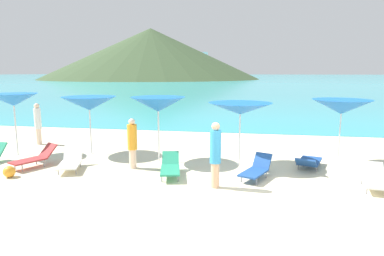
{
  "coord_description": "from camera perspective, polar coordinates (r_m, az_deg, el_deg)",
  "views": [
    {
      "loc": [
        0.14,
        -7.91,
        3.08
      ],
      "look_at": [
        -1.86,
        3.13,
        1.2
      ],
      "focal_mm": 31.35,
      "sensor_mm": 36.0,
      "label": 1
    }
  ],
  "objects": [
    {
      "name": "ground_plane",
      "position": [
        18.2,
        9.66,
        -0.86
      ],
      "size": [
        50.0,
        100.0,
        0.3
      ],
      "primitive_type": "cube",
      "color": "beige"
    },
    {
      "name": "ocean_water",
      "position": [
        236.96,
        10.36,
        8.59
      ],
      "size": [
        650.0,
        440.0,
        0.02
      ],
      "primitive_type": "cube",
      "color": "#2DADBC",
      "rests_on": "ground_plane"
    },
    {
      "name": "headland_hill",
      "position": [
        154.49,
        -7.0,
        12.41
      ],
      "size": [
        96.22,
        96.22,
        22.29
      ],
      "primitive_type": "cone",
      "color": "#384C2D",
      "rests_on": "ground_plane"
    },
    {
      "name": "umbrella_0",
      "position": [
        13.97,
        -28.12,
        4.25
      ],
      "size": [
        1.87,
        1.87,
        2.3
      ],
      "color": "silver",
      "rests_on": "ground_plane"
    },
    {
      "name": "umbrella_1",
      "position": [
        13.12,
        -17.09,
        4.0
      ],
      "size": [
        2.14,
        2.14,
        2.18
      ],
      "color": "silver",
      "rests_on": "ground_plane"
    },
    {
      "name": "umbrella_2",
      "position": [
        11.5,
        -5.78,
        4.0
      ],
      "size": [
        1.94,
        1.94,
        2.24
      ],
      "color": "silver",
      "rests_on": "ground_plane"
    },
    {
      "name": "umbrella_3",
      "position": [
        11.06,
        8.21,
        3.27
      ],
      "size": [
        2.14,
        2.14,
        2.1
      ],
      "color": "silver",
      "rests_on": "ground_plane"
    },
    {
      "name": "umbrella_4",
      "position": [
        12.2,
        24.1,
        3.31
      ],
      "size": [
        2.0,
        2.0,
        2.18
      ],
      "color": "silver",
      "rests_on": "ground_plane"
    },
    {
      "name": "lounge_chair_0",
      "position": [
        10.29,
        28.66,
        -7.56
      ],
      "size": [
        0.82,
        1.56,
        0.57
      ],
      "rotation": [
        0.0,
        0.0,
        -0.14
      ],
      "color": "white",
      "rests_on": "ground_plane"
    },
    {
      "name": "lounge_chair_1",
      "position": [
        10.01,
        10.88,
        -6.87
      ],
      "size": [
        1.02,
        1.44,
        0.66
      ],
      "rotation": [
        0.0,
        0.0,
        -0.41
      ],
      "color": "#1E478C",
      "rests_on": "ground_plane"
    },
    {
      "name": "lounge_chair_5",
      "position": [
        12.16,
        -25.17,
        -4.53
      ],
      "size": [
        1.11,
        1.54,
        0.68
      ],
      "rotation": [
        0.0,
        0.0,
        -0.45
      ],
      "color": "#A53333",
      "rests_on": "ground_plane"
    },
    {
      "name": "lounge_chair_6",
      "position": [
        10.13,
        -3.72,
        -6.52
      ],
      "size": [
        0.87,
        1.64,
        0.58
      ],
      "rotation": [
        0.0,
        0.0,
        0.23
      ],
      "color": "#268C66",
      "rests_on": "ground_plane"
    },
    {
      "name": "lounge_chair_7",
      "position": [
        11.44,
        19.23,
        -5.41
      ],
      "size": [
        1.07,
        1.73,
        0.5
      ],
      "rotation": [
        0.0,
        0.0,
        2.84
      ],
      "color": "#1E478C",
      "rests_on": "ground_plane"
    },
    {
      "name": "lounge_chair_8",
      "position": [
        11.44,
        -19.96,
        -5.21
      ],
      "size": [
        1.04,
        1.58,
        0.69
      ],
      "rotation": [
        0.0,
        0.0,
        0.33
      ],
      "color": "white",
      "rests_on": "ground_plane"
    },
    {
      "name": "beachgoer_0",
      "position": [
        8.94,
        4.0,
        -4.24
      ],
      "size": [
        0.3,
        0.3,
        1.78
      ],
      "rotation": [
        0.0,
        0.0,
        1.18
      ],
      "color": "#DBAA84",
      "rests_on": "ground_plane"
    },
    {
      "name": "beachgoer_1",
      "position": [
        15.77,
        -24.75,
        0.9
      ],
      "size": [
        0.28,
        0.28,
        1.77
      ],
      "rotation": [
        0.0,
        0.0,
        1.93
      ],
      "color": "beige",
      "rests_on": "ground_plane"
    },
    {
      "name": "beachgoer_2",
      "position": [
        10.9,
        -10.12,
        -2.37
      ],
      "size": [
        0.31,
        0.31,
        1.63
      ],
      "rotation": [
        0.0,
        0.0,
        0.49
      ],
      "color": "beige",
      "rests_on": "ground_plane"
    },
    {
      "name": "beach_ball",
      "position": [
        11.35,
        -28.66,
        -6.54
      ],
      "size": [
        0.34,
        0.34,
        0.34
      ],
      "primitive_type": "sphere",
      "color": "orange",
      "rests_on": "ground_plane"
    },
    {
      "name": "cruise_ship",
      "position": [
        281.2,
        -0.64,
        10.59
      ],
      "size": [
        43.25,
        16.91,
        22.18
      ],
      "rotation": [
        0.0,
        0.0,
        0.18
      ],
      "color": "silver",
      "rests_on": "ocean_water"
    }
  ]
}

